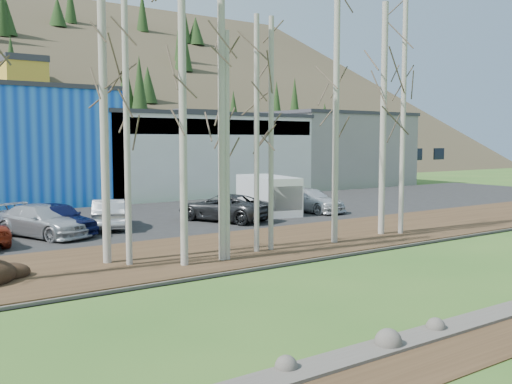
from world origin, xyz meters
TOP-DOWN VIEW (x-y plane):
  - dirt_strip at (0.00, 2.10)m, footprint 80.00×1.80m
  - near_bank_rocks at (0.00, 3.10)m, footprint 80.00×0.80m
  - river at (0.00, 7.20)m, footprint 80.00×8.00m
  - far_bank_rocks at (0.00, 11.30)m, footprint 80.00×0.80m
  - far_bank at (0.00, 14.50)m, footprint 80.00×7.00m
  - parking_lot at (0.00, 25.00)m, footprint 80.00×14.00m
  - building_white at (12.00, 38.98)m, footprint 18.36×12.24m
  - building_grey at (28.00, 39.00)m, footprint 14.28×12.24m
  - birch_2 at (-4.15, 14.54)m, footprint 0.30×0.30m
  - birch_3 at (-3.62, 13.77)m, footprint 0.22×0.22m
  - birch_4 at (-0.45, 12.59)m, footprint 0.27×0.27m
  - birch_5 at (2.20, 13.18)m, footprint 0.21×0.21m
  - birch_6 at (-0.26, 12.56)m, footprint 0.21×0.21m
  - birch_7 at (5.48, 12.97)m, footprint 0.27×0.27m
  - birch_8 at (8.81, 13.37)m, footprint 0.29×0.29m
  - birch_9 at (9.68, 12.93)m, footprint 0.23×0.23m
  - birch_10 at (1.50, 13.18)m, footprint 0.21×0.21m
  - birch_11 at (-2.03, 12.59)m, footprint 0.27×0.27m
  - car_3 at (-4.59, 21.64)m, footprint 3.99×5.48m
  - car_4 at (-3.94, 21.76)m, footprint 3.11×4.92m
  - car_5 at (-1.14, 22.54)m, footprint 3.04×4.72m
  - car_6 at (4.99, 21.41)m, footprint 4.39×5.87m
  - car_7 at (11.48, 21.82)m, footprint 2.63×5.18m
  - van_white at (8.90, 22.52)m, footprint 3.12×5.47m

SIDE VIEW (x-z plane):
  - near_bank_rocks at x=0.00m, z-range -0.25..0.25m
  - river at x=0.00m, z-range -0.45..0.45m
  - far_bank_rocks at x=0.00m, z-range -0.23..0.23m
  - dirt_strip at x=0.00m, z-range 0.00..0.03m
  - parking_lot at x=0.00m, z-range 0.00..0.14m
  - far_bank at x=0.00m, z-range 0.00..0.15m
  - car_7 at x=11.48m, z-range 0.14..1.58m
  - car_5 at x=-1.14m, z-range 0.14..1.61m
  - car_3 at x=-4.59m, z-range 0.14..1.61m
  - car_6 at x=4.99m, z-range 0.14..1.62m
  - car_4 at x=-3.94m, z-range 0.14..1.70m
  - van_white at x=8.90m, z-range 0.14..2.39m
  - building_white at x=12.00m, z-range 0.01..6.81m
  - building_grey at x=28.00m, z-range 0.01..7.31m
  - birch_6 at x=-0.26m, z-range 0.15..8.52m
  - birch_5 at x=2.20m, z-range 0.15..9.43m
  - birch_10 at x=1.50m, z-range 0.15..9.43m
  - birch_2 at x=-4.15m, z-range 0.15..10.61m
  - birch_4 at x=-0.45m, z-range 0.15..10.79m
  - birch_11 at x=-2.03m, z-range 0.15..10.79m
  - birch_7 at x=5.48m, z-range 0.15..10.83m
  - birch_3 at x=-3.62m, z-range 0.15..10.86m
  - birch_8 at x=8.81m, z-range 0.15..10.90m
  - birch_9 at x=9.68m, z-range 0.15..12.09m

